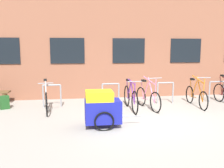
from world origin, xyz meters
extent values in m
plane|color=#9E998E|center=(0.00, 0.00, 0.00)|extent=(42.00, 42.00, 0.00)
cube|color=brown|center=(0.00, 7.07, 3.27)|extent=(28.00, 7.73, 6.54)
cube|color=black|center=(-4.80, 3.18, 1.89)|extent=(1.30, 0.04, 0.97)
cube|color=black|center=(-2.40, 3.18, 1.89)|extent=(1.30, 0.04, 0.97)
cube|color=black|center=(0.00, 3.18, 1.89)|extent=(1.30, 0.04, 0.97)
cube|color=black|center=(2.40, 3.18, 1.89)|extent=(1.30, 0.04, 0.97)
cylinder|color=gray|center=(-3.20, 1.90, 0.38)|extent=(0.05, 0.05, 0.76)
cylinder|color=gray|center=(-2.62, 1.90, 0.38)|extent=(0.05, 0.05, 0.76)
cylinder|color=gray|center=(-2.91, 1.90, 0.76)|extent=(0.58, 0.05, 0.05)
cylinder|color=gray|center=(-1.20, 1.90, 0.38)|extent=(0.05, 0.05, 0.76)
cylinder|color=gray|center=(-0.62, 1.90, 0.38)|extent=(0.05, 0.05, 0.76)
cylinder|color=gray|center=(-0.91, 1.90, 0.76)|extent=(0.58, 0.05, 0.05)
cylinder|color=gray|center=(0.80, 1.90, 0.38)|extent=(0.05, 0.05, 0.76)
cylinder|color=gray|center=(1.38, 1.90, 0.38)|extent=(0.05, 0.05, 0.76)
cylinder|color=gray|center=(1.09, 1.90, 0.76)|extent=(0.58, 0.05, 0.05)
cylinder|color=gray|center=(2.80, 1.90, 0.38)|extent=(0.05, 0.05, 0.76)
cylinder|color=gray|center=(3.38, 1.90, 0.38)|extent=(0.05, 0.05, 0.76)
cylinder|color=gray|center=(3.09, 1.90, 0.76)|extent=(0.58, 0.05, 0.05)
torus|color=black|center=(2.02, 1.89, 0.30)|extent=(0.07, 0.64, 0.64)
torus|color=black|center=(1.96, 0.80, 0.30)|extent=(0.07, 0.64, 0.64)
cylinder|color=orange|center=(1.98, 1.09, 0.64)|extent=(0.06, 0.53, 0.79)
cylinder|color=orange|center=(2.00, 1.52, 0.56)|extent=(0.06, 0.40, 0.63)
cylinder|color=orange|center=(1.99, 1.28, 0.95)|extent=(0.08, 0.87, 0.19)
cylinder|color=orange|center=(2.01, 1.61, 0.28)|extent=(0.05, 0.55, 0.07)
cylinder|color=orange|center=(2.02, 1.80, 0.58)|extent=(0.03, 0.20, 0.57)
cylinder|color=orange|center=(1.97, 0.82, 0.66)|extent=(0.03, 0.08, 0.72)
cube|color=black|center=(2.01, 1.71, 0.90)|extent=(0.11, 0.20, 0.06)
cylinder|color=gray|center=(1.97, 0.85, 1.05)|extent=(0.44, 0.05, 0.03)
torus|color=black|center=(-3.10, 1.82, 0.34)|extent=(0.14, 0.72, 0.73)
torus|color=black|center=(-2.97, 0.87, 0.34)|extent=(0.14, 0.72, 0.73)
cylinder|color=silver|center=(-3.00, 1.13, 0.61)|extent=(0.10, 0.46, 0.66)
cylinder|color=silver|center=(-3.06, 1.49, 0.62)|extent=(0.08, 0.33, 0.67)
cylinder|color=silver|center=(-3.03, 1.28, 0.94)|extent=(0.14, 0.73, 0.04)
cylinder|color=silver|center=(-3.07, 1.58, 0.32)|extent=(0.09, 0.48, 0.08)
cylinder|color=silver|center=(-3.09, 1.73, 0.64)|extent=(0.05, 0.20, 0.61)
cylinder|color=silver|center=(-2.97, 0.90, 0.64)|extent=(0.04, 0.08, 0.59)
cube|color=black|center=(-3.08, 1.64, 0.97)|extent=(0.13, 0.21, 0.06)
cylinder|color=gray|center=(-2.97, 0.92, 0.97)|extent=(0.44, 0.09, 0.03)
torus|color=black|center=(0.14, 1.73, 0.32)|extent=(0.18, 0.66, 0.67)
torus|color=black|center=(0.35, 0.76, 0.32)|extent=(0.18, 0.66, 0.67)
cylinder|color=pink|center=(0.29, 1.03, 0.65)|extent=(0.13, 0.47, 0.79)
cylinder|color=pink|center=(0.21, 1.40, 0.57)|extent=(0.11, 0.35, 0.62)
cylinder|color=pink|center=(0.26, 1.18, 0.95)|extent=(0.19, 0.76, 0.21)
cylinder|color=pink|center=(0.19, 1.49, 0.29)|extent=(0.13, 0.49, 0.07)
cylinder|color=pink|center=(0.16, 1.64, 0.59)|extent=(0.07, 0.20, 0.56)
cylinder|color=pink|center=(0.34, 0.79, 0.68)|extent=(0.04, 0.08, 0.73)
cube|color=black|center=(0.18, 1.55, 0.90)|extent=(0.14, 0.22, 0.06)
cylinder|color=gray|center=(0.34, 0.81, 1.07)|extent=(0.44, 0.12, 0.03)
torus|color=black|center=(3.22, 1.95, 0.33)|extent=(0.05, 0.69, 0.69)
cylinder|color=maroon|center=(3.22, 1.70, 0.30)|extent=(0.03, 0.51, 0.07)
cylinder|color=maroon|center=(3.22, 1.86, 0.65)|extent=(0.03, 0.20, 0.65)
cube|color=black|center=(3.22, 1.77, 1.00)|extent=(0.10, 0.20, 0.06)
torus|color=black|center=(-0.36, 1.76, 0.35)|extent=(0.06, 0.73, 0.73)
torus|color=black|center=(-0.34, 0.67, 0.35)|extent=(0.06, 0.73, 0.73)
cylinder|color=#722D99|center=(-0.34, 0.97, 0.63)|extent=(0.05, 0.52, 0.69)
cylinder|color=#722D99|center=(-0.35, 1.40, 0.60)|extent=(0.04, 0.39, 0.62)
cylinder|color=#722D99|center=(-0.35, 1.15, 0.93)|extent=(0.06, 0.86, 0.10)
cylinder|color=#722D99|center=(-0.35, 1.49, 0.32)|extent=(0.04, 0.55, 0.08)
cylinder|color=#722D99|center=(-0.36, 1.67, 0.62)|extent=(0.03, 0.20, 0.56)
cylinder|color=#722D99|center=(-0.34, 0.70, 0.65)|extent=(0.03, 0.08, 0.62)
cube|color=black|center=(-0.36, 1.58, 0.93)|extent=(0.10, 0.20, 0.06)
cylinder|color=gray|center=(-0.34, 0.72, 0.99)|extent=(0.44, 0.04, 0.03)
cube|color=navy|center=(-1.42, -0.38, 0.41)|extent=(0.90, 0.60, 0.56)
cube|color=yellow|center=(-1.51, -0.38, 0.81)|extent=(0.68, 0.57, 0.24)
torus|color=black|center=(-1.42, -0.05, 0.23)|extent=(0.50, 0.04, 0.50)
torus|color=black|center=(-1.42, -0.71, 0.23)|extent=(0.50, 0.04, 0.50)
cylinder|color=gray|center=(-0.70, -0.39, 0.24)|extent=(0.55, 0.03, 0.03)
cube|color=brown|center=(-4.65, 2.69, 0.20)|extent=(0.08, 0.36, 0.41)
cube|color=#1E4C1E|center=(-4.44, 1.89, 0.22)|extent=(0.34, 0.31, 0.44)
camera|label=1|loc=(-2.05, -6.31, 1.98)|focal=38.71mm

